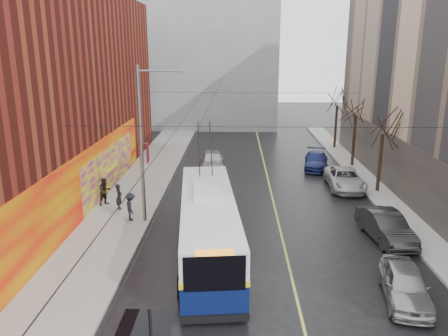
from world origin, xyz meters
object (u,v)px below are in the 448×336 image
Objects in this scene: parked_car_c at (345,179)px; parked_car_d at (316,160)px; trolleybus at (208,225)px; pedestrian_a at (119,197)px; streetlight_pole at (144,142)px; parked_car_a at (405,284)px; following_car at (213,161)px; pedestrian_b at (105,191)px; parked_car_b at (386,226)px; pedestrian_c at (131,207)px; tree_near at (384,123)px; tree_far at (338,98)px; tree_mid at (357,106)px.

parked_car_c is 1.08× the size of parked_car_d.
trolleybus is 7.41× the size of pedestrian_a.
parked_car_a is (11.94, -7.79, -4.14)m from streetlight_pole.
streetlight_pole is at bearing -137.28° from pedestrian_a.
following_car is 2.72× the size of pedestrian_b.
parked_car_b is 14.19m from pedestrian_c.
parked_car_b is at bearing -56.90° from following_car.
tree_near reaches higher than parked_car_b.
trolleybus reaches higher than pedestrian_a.
parked_car_c is at bearing -69.12° from parked_car_d.
tree_near is (15.14, 6.00, 0.13)m from streetlight_pole.
tree_near is at bearing 68.58° from parked_car_b.
pedestrian_a is (-17.25, -18.20, -4.18)m from tree_far.
pedestrian_b reaches higher than pedestrian_c.
pedestrian_c is (-16.11, -19.96, -4.17)m from tree_far.
parked_car_c reaches higher than parked_car_d.
parked_car_b is 8.89m from parked_car_c.
tree_near is 1.55× the size of parked_car_a.
parked_car_b is at bearing -76.00° from parked_car_d.
following_car is 2.90× the size of pedestrian_c.
tree_near is 1.33× the size of following_car.
tree_mid is 20.70m from trolleybus.
pedestrian_a is at bearing -159.78° from parked_car_c.
trolleybus is at bearing -107.07° from parked_car_d.
pedestrian_c is (1.13, -1.76, 0.01)m from pedestrian_a.
pedestrian_c reaches higher than parked_car_d.
tree_mid is at bearing 50.41° from trolleybus.
parked_car_c is (-2.10, -6.08, -4.54)m from tree_mid.
following_car is 12.28m from pedestrian_c.
parked_car_a is 20.15m from parked_car_d.
tree_far is 9.40m from parked_car_d.
parked_car_d is (-1.10, 5.44, -0.02)m from parked_car_c.
pedestrian_c reaches higher than following_car.
tree_mid is 21.50m from pedestrian_b.
pedestrian_c is (-12.91, 7.83, 0.27)m from parked_car_a.
parked_car_c is 5.55m from parked_car_d.
following_car is (-11.96, -1.41, -4.44)m from tree_mid.
tree_far is 1.37× the size of following_car.
trolleybus is 15.55m from following_car.
pedestrian_c is (-16.11, -12.96, -4.28)m from tree_mid.
streetlight_pole reaches higher than tree_mid.
tree_mid is at bearing 40.65° from streetlight_pole.
tree_far is at bearing 32.09° from following_car.
parked_car_c is at bearing 156.30° from tree_near.
tree_mid is 7.87m from parked_car_c.
parked_car_d is at bearing 99.31° from parked_car_a.
tree_mid is 21.52m from parked_car_a.
following_car is at bearing -173.29° from tree_mid.
trolleybus is 7.32× the size of pedestrian_c.
parked_car_b is at bearing -69.47° from pedestrian_b.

